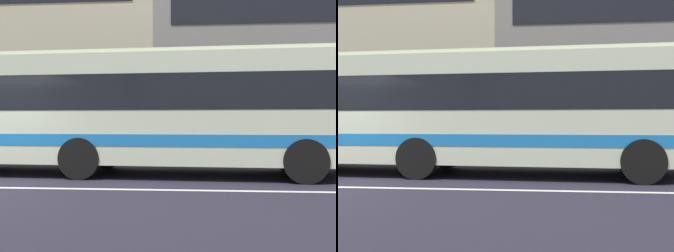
% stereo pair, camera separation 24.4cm
% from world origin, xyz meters
% --- Properties ---
extents(transit_bus, '(11.17, 3.14, 3.12)m').
position_xyz_m(transit_bus, '(2.68, 2.48, 1.72)').
color(transit_bus, beige).
rests_on(transit_bus, ground_plane).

